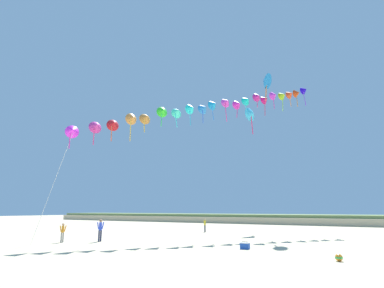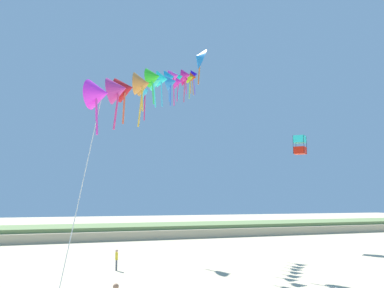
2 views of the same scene
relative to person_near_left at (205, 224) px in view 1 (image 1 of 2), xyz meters
The scene contains 10 objects.
ground_plane 18.77m from the person_near_left, 69.78° to the right, with size 240.00×240.00×0.00m, color beige.
dune_ridge 28.06m from the person_near_left, 76.64° to the left, with size 120.00×12.09×1.64m.
person_near_left is the anchor object (origin of this frame).
person_near_right 13.76m from the person_near_left, 100.33° to the right, with size 0.33×0.59×1.76m.
person_mid_center 16.16m from the person_near_left, 106.24° to the right, with size 0.31×0.49×1.48m.
kite_banner_string 13.85m from the person_near_left, 34.55° to the right, with size 16.31×29.51×19.87m.
large_kite_mid_trail 16.94m from the person_near_left, 63.20° to the left, with size 1.45×2.20×3.98m.
large_kite_high_solo 18.59m from the person_near_left, 16.17° to the left, with size 1.49×2.07×3.51m.
beach_cooler 15.25m from the person_near_left, 52.10° to the right, with size 0.58×0.41×0.46m.
beach_ball 20.76m from the person_near_left, 43.22° to the right, with size 0.36×0.36×0.36m.
Camera 1 is at (10.30, -13.98, 2.52)m, focal length 28.00 mm.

